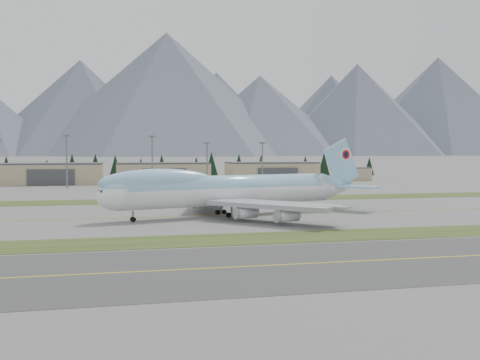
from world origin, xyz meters
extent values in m
plane|color=#5E5E5C|center=(0.00, 0.00, 0.00)|extent=(7000.00, 7000.00, 0.00)
cube|color=#284217|center=(0.00, -38.00, 0.00)|extent=(400.00, 14.00, 0.08)
cube|color=#284217|center=(0.00, 45.00, 0.00)|extent=(400.00, 18.00, 0.08)
cube|color=#3C3C3C|center=(0.00, -62.00, 0.00)|extent=(400.00, 32.00, 0.04)
cube|color=yellow|center=(0.00, 0.00, 0.00)|extent=(400.00, 0.40, 0.02)
cube|color=yellow|center=(0.00, -62.00, 0.00)|extent=(400.00, 0.40, 0.02)
cylinder|color=white|center=(-8.58, -1.03, 6.07)|extent=(58.35, 21.94, 6.80)
cylinder|color=#96D0F6|center=(-9.59, -1.30, 7.33)|extent=(54.17, 20.33, 6.28)
ellipsoid|color=white|center=(-36.87, -8.71, 6.07)|extent=(12.29, 9.42, 6.80)
ellipsoid|color=#96D0F6|center=(-36.87, -8.71, 7.33)|extent=(10.30, 7.95, 5.77)
ellipsoid|color=#96D0F6|center=(-27.77, -6.24, 9.32)|extent=(29.39, 13.15, 6.28)
cube|color=#0C1433|center=(-40.40, -9.67, 7.43)|extent=(2.88, 3.21, 1.36)
cone|color=white|center=(24.75, 8.03, 6.07)|extent=(13.87, 9.73, 6.67)
cone|color=#96D0F6|center=(24.75, 8.03, 7.33)|extent=(12.70, 8.88, 6.07)
cube|color=#96D0F6|center=(25.76, 8.30, 13.19)|extent=(12.40, 3.93, 14.45)
cylinder|color=white|center=(26.86, 9.04, 15.70)|extent=(3.69, 1.19, 3.77)
cylinder|color=red|center=(26.83, 9.14, 15.70)|extent=(2.68, 0.92, 2.72)
cylinder|color=#0C1433|center=(26.81, 9.24, 15.70)|extent=(1.57, 0.61, 1.57)
cube|color=#96D0F6|center=(25.12, 14.64, 6.70)|extent=(8.15, 12.41, 0.48)
cube|color=#96D0F6|center=(28.42, 2.52, 6.70)|extent=(12.23, 12.85, 0.48)
cube|color=#9A9EA2|center=(-11.09, 16.19, 4.19)|extent=(16.65, 32.82, 1.05)
cube|color=#9A9EA2|center=(-2.03, -17.15, 4.19)|extent=(28.74, 29.70, 1.05)
cylinder|color=white|center=(-14.64, 10.88, 2.20)|extent=(5.94, 3.95, 2.62)
cylinder|color=white|center=(-12.24, 21.62, 2.20)|extent=(5.94, 3.95, 2.62)
cylinder|color=white|center=(-7.78, -14.37, 2.20)|extent=(5.94, 3.95, 2.62)
cylinder|color=white|center=(-0.28, -22.42, 2.20)|extent=(5.94, 3.95, 2.62)
cylinder|color=slate|center=(-33.84, -7.89, 1.26)|extent=(0.57, 0.57, 2.51)
cylinder|color=slate|center=(-10.92, 1.59, 1.36)|extent=(0.72, 0.72, 2.72)
cylinder|color=slate|center=(-9.28, -4.47, 1.36)|extent=(0.72, 0.72, 2.72)
cylinder|color=slate|center=(-5.87, 2.96, 1.36)|extent=(0.72, 0.72, 2.72)
cylinder|color=slate|center=(-4.22, -3.10, 1.36)|extent=(0.72, 0.72, 2.72)
cylinder|color=black|center=(-33.73, -8.29, 0.58)|extent=(1.21, 0.66, 1.15)
cylinder|color=black|center=(-33.94, -7.49, 0.58)|extent=(1.21, 0.66, 1.15)
cylinder|color=black|center=(-10.92, 1.59, 0.63)|extent=(1.35, 0.83, 1.26)
cylinder|color=black|center=(-9.28, -4.47, 0.63)|extent=(1.35, 0.83, 1.26)
cylinder|color=black|center=(-5.87, 2.96, 0.63)|extent=(1.35, 0.83, 1.26)
cylinder|color=black|center=(-4.22, -3.10, 0.63)|extent=(1.35, 0.83, 1.26)
cube|color=tan|center=(-70.00, 150.00, 5.00)|extent=(48.00, 26.00, 10.00)
cube|color=#3D4042|center=(-70.00, 150.00, 10.40)|extent=(48.00, 26.00, 0.80)
cube|color=#3D4042|center=(-70.00, 136.70, 4.00)|extent=(22.08, 0.60, 8.00)
cube|color=tan|center=(-15.00, 150.00, 5.00)|extent=(48.00, 26.00, 10.00)
cube|color=#3D4042|center=(-15.00, 150.00, 10.40)|extent=(48.00, 26.00, 0.80)
cube|color=#3D4042|center=(-15.00, 136.70, 4.00)|extent=(22.08, 0.60, 8.00)
cube|color=tan|center=(45.00, 150.00, 5.00)|extent=(48.00, 26.00, 10.00)
cube|color=#3D4042|center=(45.00, 150.00, 10.40)|extent=(48.00, 26.00, 0.80)
cube|color=#3D4042|center=(45.00, 136.70, 4.00)|extent=(22.08, 0.60, 8.00)
cube|color=tan|center=(95.00, 148.00, 3.50)|extent=(14.00, 12.00, 7.00)
cube|color=#3D4042|center=(95.00, 148.00, 7.30)|extent=(14.00, 12.00, 0.60)
cylinder|color=slate|center=(-60.21, 113.20, 11.63)|extent=(0.70, 0.70, 23.26)
cube|color=slate|center=(-60.21, 113.20, 23.66)|extent=(3.20, 3.20, 0.80)
cylinder|color=slate|center=(-22.48, 112.84, 11.56)|extent=(0.70, 0.70, 23.13)
cube|color=slate|center=(-22.48, 112.84, 23.53)|extent=(3.20, 3.20, 0.80)
cylinder|color=slate|center=(3.16, 113.71, 10.05)|extent=(0.70, 0.70, 20.10)
cube|color=slate|center=(3.16, 113.71, 20.50)|extent=(3.20, 3.20, 0.80)
cylinder|color=slate|center=(29.08, 109.49, 10.16)|extent=(0.70, 0.70, 20.31)
cube|color=slate|center=(29.08, 109.49, 20.71)|extent=(3.20, 3.20, 0.80)
imported|color=silver|center=(-30.42, 122.08, 0.00)|extent=(2.69, 4.14, 1.31)
imported|color=yellow|center=(5.62, 128.87, 0.00)|extent=(3.25, 1.65, 1.02)
imported|color=#A09FA4|center=(69.71, 128.99, 0.00)|extent=(3.28, 4.45, 1.20)
cone|color=black|center=(-104.56, 210.56, 7.03)|extent=(7.87, 7.87, 14.06)
cone|color=black|center=(-81.81, 215.04, 5.91)|extent=(6.62, 6.62, 11.81)
cone|color=black|center=(-66.71, 214.55, 7.68)|extent=(8.60, 8.60, 15.35)
cone|color=black|center=(-52.36, 211.12, 7.66)|extent=(8.58, 8.58, 15.32)
cone|color=black|center=(-40.19, 213.37, 7.31)|extent=(8.19, 8.19, 14.63)
cone|color=black|center=(-24.10, 215.15, 6.26)|extent=(7.01, 7.01, 12.52)
cone|color=black|center=(-11.07, 210.42, 7.40)|extent=(8.29, 8.29, 14.80)
cone|color=black|center=(11.28, 210.21, 6.62)|extent=(7.42, 7.42, 13.24)
cone|color=black|center=(22.23, 215.49, 8.28)|extent=(9.27, 9.27, 16.56)
cone|color=black|center=(39.55, 208.97, 7.60)|extent=(8.51, 8.51, 15.20)
cone|color=black|center=(55.53, 211.94, 7.28)|extent=(8.15, 8.15, 14.55)
cone|color=black|center=(67.87, 210.27, 5.11)|extent=(5.72, 5.72, 10.21)
cone|color=black|center=(85.75, 208.67, 6.94)|extent=(7.77, 7.77, 13.87)
cone|color=black|center=(101.12, 213.63, 8.05)|extent=(9.02, 9.02, 16.11)
cone|color=black|center=(116.50, 210.08, 7.33)|extent=(8.21, 8.21, 14.66)
cone|color=black|center=(134.26, 211.52, 6.47)|extent=(7.25, 7.25, 12.94)
cone|color=#46525D|center=(-200.00, 2208.43, 199.96)|extent=(844.04, 844.04, 399.93)
cone|color=white|center=(-200.00, 2208.43, 319.94)|extent=(320.73, 320.73, 159.97)
cone|color=#46525D|center=(150.00, 2089.22, 252.00)|extent=(1129.51, 1129.51, 504.00)
cone|color=white|center=(150.00, 2089.22, 403.20)|extent=(429.21, 429.21, 201.60)
cone|color=#46525D|center=(550.00, 2106.06, 171.70)|extent=(831.71, 831.71, 343.40)
cone|color=white|center=(550.00, 2106.06, 274.72)|extent=(316.05, 316.05, 137.36)
cone|color=#46525D|center=(1000.00, 2105.32, 204.54)|extent=(848.20, 848.20, 409.09)
cone|color=white|center=(1000.00, 2105.32, 327.27)|extent=(322.31, 322.31, 163.63)
cone|color=#46525D|center=(1500.00, 2255.70, 241.58)|extent=(1018.77, 1018.77, 483.16)
cone|color=white|center=(1500.00, 2255.70, 386.52)|extent=(387.13, 387.13, 193.26)
cone|color=#46525D|center=(-200.00, 2900.00, 226.49)|extent=(905.97, 905.97, 452.99)
cone|color=white|center=(-200.00, 2900.00, 353.33)|extent=(362.39, 362.39, 199.31)
cone|color=#46525D|center=(500.00, 2900.00, 234.21)|extent=(936.85, 936.85, 468.43)
cone|color=white|center=(500.00, 2900.00, 365.37)|extent=(374.74, 374.74, 206.11)
cone|color=#46525D|center=(1200.00, 2900.00, 237.07)|extent=(948.27, 948.27, 474.14)
cone|color=white|center=(1200.00, 2900.00, 369.83)|extent=(379.31, 379.31, 208.62)
cone|color=#46525D|center=(1900.00, 2900.00, 262.22)|extent=(1048.90, 1048.90, 524.45)
cone|color=white|center=(1900.00, 2900.00, 409.07)|extent=(419.56, 419.56, 230.76)
camera|label=1|loc=(-36.34, -136.05, 16.57)|focal=40.00mm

